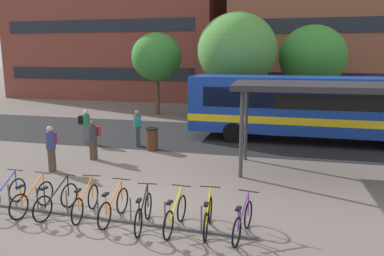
# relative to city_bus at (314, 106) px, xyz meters

# --- Properties ---
(ground) EXTENTS (200.00, 200.00, 0.00)m
(ground) POSITION_rel_city_bus_xyz_m (-5.50, -9.99, -1.78)
(ground) COLOR #6B605B
(bus_lane_asphalt) EXTENTS (80.00, 7.20, 0.01)m
(bus_lane_asphalt) POSITION_rel_city_bus_xyz_m (-5.50, 0.00, -1.77)
(bus_lane_asphalt) COLOR #232326
(bus_lane_asphalt) RESTS_ON ground
(city_bus) EXTENTS (12.06, 2.72, 3.20)m
(city_bus) POSITION_rel_city_bus_xyz_m (0.00, 0.00, 0.00)
(city_bus) COLOR #14389E
(city_bus) RESTS_ON ground
(bike_rack) EXTENTS (7.47, 0.29, 0.70)m
(bike_rack) POSITION_rel_city_bus_xyz_m (-5.56, -10.72, -1.68)
(bike_rack) COLOR #47474C
(bike_rack) RESTS_ON ground
(parked_bicycle_blue_0) EXTENTS (0.52, 1.72, 0.99)m
(parked_bicycle_blue_0) POSITION_rel_city_bus_xyz_m (-8.93, -10.68, -1.39)
(parked_bicycle_blue_0) COLOR black
(parked_bicycle_blue_0) RESTS_ON ground
(parked_bicycle_orange_1) EXTENTS (0.52, 1.72, 0.99)m
(parked_bicycle_orange_1) POSITION_rel_city_bus_xyz_m (-7.99, -10.72, -1.39)
(parked_bicycle_orange_1) COLOR black
(parked_bicycle_orange_1) RESTS_ON ground
(parked_bicycle_black_2) EXTENTS (0.52, 1.71, 0.99)m
(parked_bicycle_black_2) POSITION_rel_city_bus_xyz_m (-7.27, -10.68, -1.39)
(parked_bicycle_black_2) COLOR black
(parked_bicycle_black_2) RESTS_ON ground
(parked_bicycle_orange_3) EXTENTS (0.52, 1.72, 0.99)m
(parked_bicycle_orange_3) POSITION_rel_city_bus_xyz_m (-6.44, -10.61, -1.39)
(parked_bicycle_orange_3) COLOR black
(parked_bicycle_orange_3) RESTS_ON ground
(parked_bicycle_orange_4) EXTENTS (0.52, 1.72, 0.99)m
(parked_bicycle_orange_4) POSITION_rel_city_bus_xyz_m (-5.58, -10.68, -1.39)
(parked_bicycle_orange_4) COLOR black
(parked_bicycle_orange_4) RESTS_ON ground
(parked_bicycle_black_5) EXTENTS (0.52, 1.72, 0.99)m
(parked_bicycle_black_5) POSITION_rel_city_bus_xyz_m (-4.69, -10.86, -1.39)
(parked_bicycle_black_5) COLOR black
(parked_bicycle_black_5) RESTS_ON ground
(parked_bicycle_yellow_6) EXTENTS (0.52, 1.72, 0.99)m
(parked_bicycle_yellow_6) POSITION_rel_city_bus_xyz_m (-3.88, -10.79, -1.39)
(parked_bicycle_yellow_6) COLOR black
(parked_bicycle_yellow_6) RESTS_ON ground
(parked_bicycle_yellow_7) EXTENTS (0.52, 1.72, 0.99)m
(parked_bicycle_yellow_7) POSITION_rel_city_bus_xyz_m (-3.08, -10.69, -1.39)
(parked_bicycle_yellow_7) COLOR black
(parked_bicycle_yellow_7) RESTS_ON ground
(parked_bicycle_purple_8) EXTENTS (0.52, 1.71, 0.99)m
(parked_bicycle_purple_8) POSITION_rel_city_bus_xyz_m (-2.23, -10.76, -1.39)
(parked_bicycle_purple_8) COLOR black
(parked_bicycle_purple_8) RESTS_ON ground
(transit_shelter) EXTENTS (6.86, 3.35, 3.26)m
(transit_shelter) POSITION_rel_city_bus_xyz_m (0.13, -5.11, 1.29)
(transit_shelter) COLOR #38383D
(transit_shelter) RESTS_ON ground
(commuter_red_pack_0) EXTENTS (0.40, 0.57, 1.64)m
(commuter_red_pack_0) POSITION_rel_city_bus_xyz_m (-8.95, -5.50, -0.83)
(commuter_red_pack_0) COLOR #47382D
(commuter_red_pack_0) RESTS_ON ground
(commuter_teal_pack_1) EXTENTS (0.51, 0.60, 1.73)m
(commuter_teal_pack_1) POSITION_rel_city_bus_xyz_m (-8.03, -3.01, -0.78)
(commuter_teal_pack_1) COLOR #2D3851
(commuter_teal_pack_1) RESTS_ON ground
(commuter_red_pack_2) EXTENTS (0.44, 0.59, 1.72)m
(commuter_red_pack_2) POSITION_rel_city_bus_xyz_m (-9.67, -7.33, -0.78)
(commuter_red_pack_2) COLOR #47382D
(commuter_red_pack_2) RESTS_ON ground
(commuter_black_pack_3) EXTENTS (0.58, 0.43, 1.66)m
(commuter_black_pack_3) POSITION_rel_city_bus_xyz_m (-10.68, -3.09, -0.82)
(commuter_black_pack_3) COLOR #565660
(commuter_black_pack_3) RESTS_ON ground
(trash_bin) EXTENTS (0.55, 0.55, 1.03)m
(trash_bin) POSITION_rel_city_bus_xyz_m (-7.13, -3.53, -1.26)
(trash_bin) COLOR #4C2819
(trash_bin) RESTS_ON ground
(street_tree_0) EXTENTS (3.50, 3.50, 5.77)m
(street_tree_0) POSITION_rel_city_bus_xyz_m (-10.28, 6.26, 2.30)
(street_tree_0) COLOR brown
(street_tree_0) RESTS_ON ground
(street_tree_1) EXTENTS (4.26, 4.26, 6.13)m
(street_tree_1) POSITION_rel_city_bus_xyz_m (0.19, 6.57, 2.34)
(street_tree_1) COLOR brown
(street_tree_1) RESTS_ON ground
(street_tree_2) EXTENTS (4.90, 4.90, 6.82)m
(street_tree_2) POSITION_rel_city_bus_xyz_m (-4.42, 4.53, 2.72)
(street_tree_2) COLOR brown
(street_tree_2) RESTS_ON ground
(building_centre_block) EXTENTS (17.04, 11.77, 11.97)m
(building_centre_block) POSITION_rel_city_bus_xyz_m (-6.65, 33.54, 4.21)
(building_centre_block) COLOR brown
(building_centre_block) RESTS_ON ground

